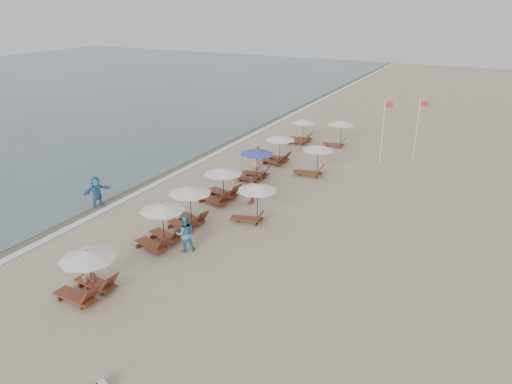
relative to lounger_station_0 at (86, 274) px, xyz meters
The scene contains 20 objects.
ground 7.01m from the lounger_station_0, 38.13° to the left, with size 160.00×160.00×0.00m, color tan.
wet_sand_band 15.96m from the lounger_station_0, 116.28° to the left, with size 3.20×140.00×0.01m, color #6B5E4C.
foam_line 15.43m from the lounger_station_0, 111.93° to the left, with size 0.50×140.00×0.02m, color white.
lounger_station_0 is the anchor object (origin of this frame).
lounger_station_1 4.95m from the lounger_station_0, 90.88° to the left, with size 2.63×2.40×2.33m.
lounger_station_2 7.42m from the lounger_station_0, 90.62° to the left, with size 2.54×2.33×2.34m.
lounger_station_3 11.29m from the lounger_station_0, 92.23° to the left, with size 2.81×2.49×2.15m.
lounger_station_4 15.50m from the lounger_station_0, 90.98° to the left, with size 2.59×2.30×2.22m.
lounger_station_5 19.48m from the lounger_station_0, 91.04° to the left, with size 2.52×2.29×2.18m.
lounger_station_6 25.31m from the lounger_station_0, 92.01° to the left, with size 2.51×2.30×2.12m.
inland_station_0 9.93m from the lounger_station_0, 73.56° to the left, with size 2.59×2.24×2.22m.
inland_station_1 18.31m from the lounger_station_0, 80.43° to the left, with size 2.77×2.24×2.22m.
inland_station_2 25.79m from the lounger_station_0, 84.78° to the left, with size 2.55×2.24×2.22m.
beachgoer_near 0.57m from the lounger_station_0, 128.26° to the left, with size 0.67×0.44×1.83m, color #A27257.
beachgoer_mid_a 5.27m from the lounger_station_0, 75.13° to the left, with size 0.91×0.71×1.88m, color teal.
beachgoer_far_a 11.87m from the lounger_station_0, 82.72° to the left, with size 1.02×0.42×1.74m, color #B34761.
beachgoer_far_b 17.55m from the lounger_station_0, 93.64° to the left, with size 0.94×0.61×1.91m, color tan.
waterline_walker 9.72m from the lounger_station_0, 131.91° to the left, with size 1.73×0.55×1.87m, color teal.
flag_pole_near 23.95m from the lounger_station_0, 74.09° to the left, with size 0.59×0.08×4.86m.
flag_pole_far 26.19m from the lounger_station_0, 70.54° to the left, with size 0.60×0.08×4.81m.
Camera 1 is at (8.56, -16.25, 11.60)m, focal length 33.82 mm.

